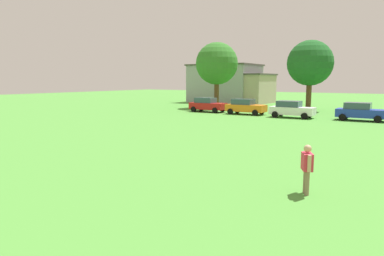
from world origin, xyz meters
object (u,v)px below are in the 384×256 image
(adult_bystander, at_px, (307,165))
(tree_far_left, at_px, (217,64))
(parked_car_blue_3, at_px, (360,112))
(tree_left, at_px, (310,63))
(parked_car_red_0, at_px, (207,105))
(parked_car_orange_1, at_px, (245,107))
(parked_car_white_2, at_px, (291,109))

(adult_bystander, distance_m, tree_far_left, 36.43)
(parked_car_blue_3, bearing_deg, tree_left, 130.20)
(tree_left, bearing_deg, parked_car_blue_3, -49.80)
(parked_car_red_0, relative_size, parked_car_orange_1, 1.00)
(parked_car_white_2, xyz_separation_m, tree_left, (-0.68, 8.99, 4.90))
(tree_far_left, bearing_deg, parked_car_blue_3, -17.53)
(adult_bystander, distance_m, parked_car_white_2, 24.64)
(parked_car_white_2, relative_size, tree_left, 0.50)
(parked_car_red_0, distance_m, parked_car_white_2, 10.38)
(adult_bystander, relative_size, parked_car_blue_3, 0.39)
(tree_left, bearing_deg, parked_car_white_2, -85.65)
(parked_car_red_0, relative_size, parked_car_blue_3, 1.00)
(adult_bystander, xyz_separation_m, parked_car_orange_1, (-13.05, 24.06, -0.14))
(parked_car_white_2, bearing_deg, parked_car_blue_3, 7.68)
(parked_car_orange_1, relative_size, parked_car_blue_3, 1.00)
(parked_car_blue_3, distance_m, tree_far_left, 19.99)
(parked_car_orange_1, bearing_deg, tree_far_left, 139.03)
(adult_bystander, xyz_separation_m, parked_car_white_2, (-7.72, 23.40, -0.14))
(parked_car_orange_1, relative_size, parked_car_white_2, 1.00)
(adult_bystander, height_order, tree_left, tree_left)
(parked_car_orange_1, distance_m, tree_far_left, 10.46)
(parked_car_red_0, xyz_separation_m, tree_left, (9.65, 8.04, 4.90))
(tree_left, bearing_deg, tree_far_left, -168.67)
(adult_bystander, height_order, parked_car_red_0, parked_car_red_0)
(parked_car_blue_3, distance_m, tree_left, 11.74)
(adult_bystander, height_order, tree_far_left, tree_far_left)
(tree_far_left, relative_size, tree_left, 1.02)
(adult_bystander, bearing_deg, parked_car_orange_1, -177.54)
(tree_far_left, bearing_deg, adult_bystander, -56.40)
(parked_car_blue_3, xyz_separation_m, tree_far_left, (-18.45, 5.83, 5.03))
(adult_bystander, relative_size, tree_left, 0.20)
(adult_bystander, bearing_deg, tree_left, 168.54)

